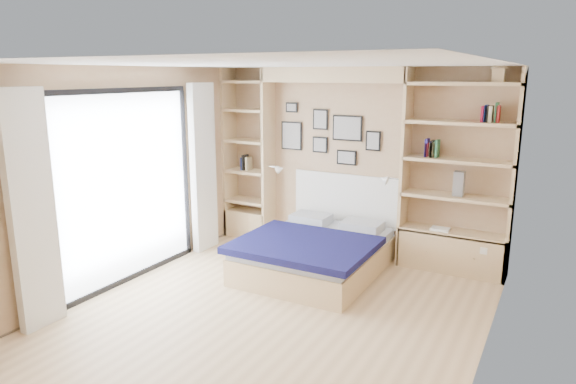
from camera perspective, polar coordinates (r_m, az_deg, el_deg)
The scene contains 8 objects.
ground at distance 5.45m, azimuth -1.42°, elevation -13.29°, with size 4.50×4.50×0.00m, color beige.
room_shell at distance 6.54m, azimuth 2.24°, elevation 1.22°, with size 4.50×4.50×4.50m.
bed at distance 6.41m, azimuth 3.14°, elevation -6.61°, with size 1.58×1.97×1.07m.
photo_gallery at distance 7.12m, azimuth 4.32°, elevation 6.44°, with size 1.48×0.02×0.82m.
reading_lamps at distance 6.93m, azimuth 4.63°, elevation 2.05°, with size 1.92×0.12×0.15m.
shelf_decor at distance 6.48m, azimuth 16.42°, elevation 6.05°, with size 3.55×0.23×2.03m.
deck at distance 7.76m, azimuth -25.29°, elevation -6.41°, with size 3.20×4.00×0.05m, color #716253.
deck_chair at distance 7.92m, azimuth -19.67°, elevation -2.63°, with size 0.68×0.90×0.80m.
Camera 1 is at (2.45, -4.23, 2.41)m, focal length 32.00 mm.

